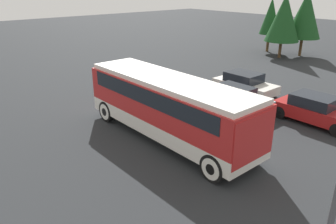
# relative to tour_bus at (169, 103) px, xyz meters

# --- Properties ---
(ground_plane) EXTENTS (120.00, 120.00, 0.00)m
(ground_plane) POSITION_rel_tour_bus_xyz_m (-0.10, 0.00, -1.78)
(ground_plane) COLOR #26282B
(tour_bus) EXTENTS (9.45, 2.58, 2.94)m
(tour_bus) POSITION_rel_tour_bus_xyz_m (0.00, 0.00, 0.00)
(tour_bus) COLOR silver
(tour_bus) RESTS_ON ground_plane
(parked_car_near) EXTENTS (4.08, 1.89, 1.43)m
(parked_car_near) POSITION_rel_tour_bus_xyz_m (-0.32, 5.17, -1.05)
(parked_car_near) COLOR #BCBCC1
(parked_car_near) RESTS_ON ground_plane
(parked_car_mid) EXTENTS (4.15, 1.96, 1.39)m
(parked_car_mid) POSITION_rel_tour_bus_xyz_m (-1.94, 8.27, -1.09)
(parked_car_mid) COLOR silver
(parked_car_mid) RESTS_ON ground_plane
(parked_car_far) EXTENTS (4.02, 1.84, 1.49)m
(parked_car_far) POSITION_rel_tour_bus_xyz_m (3.50, 6.98, -1.04)
(parked_car_far) COLOR maroon
(parked_car_far) RESTS_ON ground_plane
(tree_left) EXTENTS (3.24, 3.24, 6.01)m
(tree_left) POSITION_rel_tour_bus_xyz_m (-6.63, 20.10, 2.03)
(tree_left) COLOR brown
(tree_left) RESTS_ON ground_plane
(tree_center) EXTENTS (2.08, 2.08, 5.50)m
(tree_center) POSITION_rel_tour_bus_xyz_m (-9.20, 21.88, 1.87)
(tree_center) COLOR brown
(tree_center) RESTS_ON ground_plane
(tree_right) EXTENTS (3.28, 3.28, 6.30)m
(tree_right) POSITION_rel_tour_bus_xyz_m (-5.76, 22.44, 2.25)
(tree_right) COLOR brown
(tree_right) RESTS_ON ground_plane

